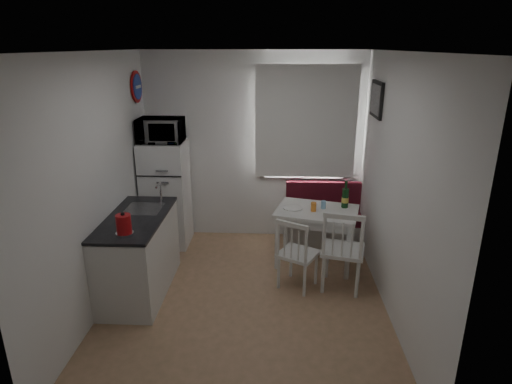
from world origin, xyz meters
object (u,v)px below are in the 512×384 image
(microwave, at_px, (161,130))
(dining_table, at_px, (317,216))
(wine_bottle, at_px, (345,194))
(bench, at_px, (326,224))
(chair_right, at_px, (345,243))
(chair_left, at_px, (299,248))
(kitchen_counter, at_px, (139,254))
(kettle, at_px, (124,224))
(fridge, at_px, (166,194))

(microwave, bearing_deg, dining_table, -12.91)
(dining_table, xyz_separation_m, wine_bottle, (0.35, 0.10, 0.25))
(bench, height_order, chair_right, chair_right)
(chair_right, bearing_deg, chair_left, -168.24)
(kitchen_counter, relative_size, chair_left, 2.41)
(dining_table, bearing_deg, kettle, -134.22)
(kitchen_counter, relative_size, kettle, 5.70)
(dining_table, distance_m, chair_left, 0.71)
(kitchen_counter, xyz_separation_m, bench, (2.23, 1.35, -0.17))
(bench, xyz_separation_m, wine_bottle, (0.15, -0.52, 0.62))
(dining_table, bearing_deg, chair_right, -55.20)
(chair_right, relative_size, fridge, 0.38)
(bench, bearing_deg, wine_bottle, -73.91)
(dining_table, relative_size, chair_right, 2.03)
(kitchen_counter, relative_size, microwave, 2.31)
(chair_left, relative_size, microwave, 0.96)
(dining_table, bearing_deg, bench, 86.35)
(chair_right, bearing_deg, fridge, 165.59)
(fridge, bearing_deg, chair_left, -33.62)
(chair_right, xyz_separation_m, fridge, (-2.26, 1.18, 0.12))
(microwave, bearing_deg, chair_left, -32.48)
(chair_right, relative_size, kettle, 2.37)
(kitchen_counter, bearing_deg, chair_left, 2.46)
(fridge, height_order, kettle, fridge)
(kitchen_counter, relative_size, wine_bottle, 3.84)
(bench, distance_m, wine_bottle, 0.82)
(kitchen_counter, height_order, dining_table, kitchen_counter)
(wine_bottle, bearing_deg, bench, 106.09)
(wine_bottle, bearing_deg, kettle, -150.67)
(kitchen_counter, distance_m, microwave, 1.66)
(chair_left, bearing_deg, microwave, 176.54)
(dining_table, bearing_deg, microwave, -178.54)
(dining_table, height_order, chair_right, chair_right)
(fridge, bearing_deg, bench, 2.79)
(dining_table, height_order, fridge, fridge)
(bench, bearing_deg, microwave, -175.92)
(fridge, xyz_separation_m, microwave, (0.00, -0.05, 0.89))
(bench, height_order, microwave, microwave)
(dining_table, xyz_separation_m, chair_left, (-0.25, -0.66, -0.12))
(bench, relative_size, microwave, 2.08)
(chair_left, height_order, microwave, microwave)
(fridge, xyz_separation_m, kettle, (0.03, -1.72, 0.29))
(fridge, distance_m, kettle, 1.74)
(chair_left, relative_size, chair_right, 1.00)
(kitchen_counter, height_order, bench, kitchen_counter)
(bench, relative_size, wine_bottle, 3.45)
(kitchen_counter, height_order, chair_left, kitchen_counter)
(chair_left, distance_m, fridge, 2.12)
(kitchen_counter, xyz_separation_m, chair_right, (2.28, 0.06, 0.15))
(kettle, distance_m, wine_bottle, 2.67)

